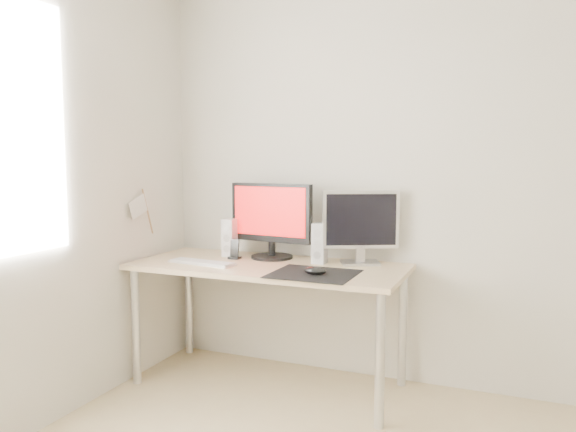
% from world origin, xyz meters
% --- Properties ---
extents(wall_back, '(3.50, 0.00, 3.50)m').
position_xyz_m(wall_back, '(0.00, 1.75, 1.25)').
color(wall_back, silver).
rests_on(wall_back, ground).
extents(mousepad, '(0.45, 0.40, 0.00)m').
position_xyz_m(mousepad, '(-0.59, 1.22, 0.73)').
color(mousepad, black).
rests_on(mousepad, desk).
extents(mouse, '(0.12, 0.07, 0.04)m').
position_xyz_m(mouse, '(-0.57, 1.19, 0.76)').
color(mouse, black).
rests_on(mouse, mousepad).
extents(desk, '(1.60, 0.70, 0.73)m').
position_xyz_m(desk, '(-0.93, 1.38, 0.65)').
color(desk, '#D1B587').
rests_on(desk, ground).
extents(main_monitor, '(0.55, 0.29, 0.47)m').
position_xyz_m(main_monitor, '(-0.99, 1.57, 0.98)').
color(main_monitor, black).
rests_on(main_monitor, desk).
extents(second_monitor, '(0.42, 0.24, 0.43)m').
position_xyz_m(second_monitor, '(-0.43, 1.60, 0.97)').
color(second_monitor, '#B0B0B2').
rests_on(second_monitor, desk).
extents(speaker_left, '(0.08, 0.09, 0.24)m').
position_xyz_m(speaker_left, '(-1.27, 1.53, 0.85)').
color(speaker_left, white).
rests_on(speaker_left, desk).
extents(speaker_right, '(0.08, 0.09, 0.24)m').
position_xyz_m(speaker_right, '(-0.66, 1.53, 0.85)').
color(speaker_right, silver).
rests_on(speaker_right, desk).
extents(keyboard, '(0.43, 0.16, 0.02)m').
position_xyz_m(keyboard, '(-1.30, 1.25, 0.74)').
color(keyboard, silver).
rests_on(keyboard, desk).
extents(phone_dock, '(0.07, 0.06, 0.12)m').
position_xyz_m(phone_dock, '(-1.20, 1.46, 0.77)').
color(phone_dock, black).
rests_on(phone_dock, desk).
extents(pennant, '(0.01, 0.23, 0.29)m').
position_xyz_m(pennant, '(-1.72, 1.24, 1.05)').
color(pennant, '#A57F54').
rests_on(pennant, wall_left).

